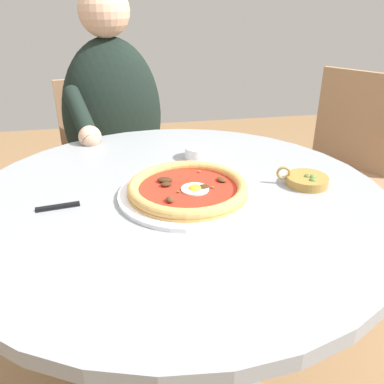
{
  "coord_description": "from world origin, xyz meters",
  "views": [
    {
      "loc": [
        -0.12,
        -0.83,
        1.18
      ],
      "look_at": [
        0.04,
        -0.0,
        0.76
      ],
      "focal_mm": 38.33,
      "sensor_mm": 36.0,
      "label": 1
    }
  ],
  "objects_px": {
    "olive_pan": "(307,180)",
    "pizza_on_plate": "(188,190)",
    "steak_knife": "(45,209)",
    "ramekin_capers": "(198,152)",
    "dining_table": "(178,261)",
    "diner_person": "(117,166)",
    "cafe_chair_spare_near": "(343,160)",
    "cafe_chair_diner": "(111,158)"
  },
  "relations": [
    {
      "from": "olive_pan",
      "to": "cafe_chair_diner",
      "type": "bearing_deg",
      "value": 119.17
    },
    {
      "from": "steak_knife",
      "to": "cafe_chair_spare_near",
      "type": "xyz_separation_m",
      "value": [
        1.09,
        0.66,
        -0.23
      ]
    },
    {
      "from": "steak_knife",
      "to": "pizza_on_plate",
      "type": "bearing_deg",
      "value": 1.88
    },
    {
      "from": "steak_knife",
      "to": "cafe_chair_spare_near",
      "type": "relative_size",
      "value": 0.23
    },
    {
      "from": "diner_person",
      "to": "cafe_chair_spare_near",
      "type": "height_order",
      "value": "diner_person"
    },
    {
      "from": "ramekin_capers",
      "to": "cafe_chair_diner",
      "type": "height_order",
      "value": "cafe_chair_diner"
    },
    {
      "from": "cafe_chair_diner",
      "to": "ramekin_capers",
      "type": "bearing_deg",
      "value": -68.51
    },
    {
      "from": "olive_pan",
      "to": "cafe_chair_diner",
      "type": "relative_size",
      "value": 0.15
    },
    {
      "from": "cafe_chair_spare_near",
      "to": "dining_table",
      "type": "bearing_deg",
      "value": -141.59
    },
    {
      "from": "dining_table",
      "to": "olive_pan",
      "type": "bearing_deg",
      "value": -0.41
    },
    {
      "from": "ramekin_capers",
      "to": "diner_person",
      "type": "height_order",
      "value": "diner_person"
    },
    {
      "from": "cafe_chair_spare_near",
      "to": "diner_person",
      "type": "bearing_deg",
      "value": 174.97
    },
    {
      "from": "ramekin_capers",
      "to": "diner_person",
      "type": "bearing_deg",
      "value": 114.37
    },
    {
      "from": "pizza_on_plate",
      "to": "steak_knife",
      "type": "relative_size",
      "value": 1.58
    },
    {
      "from": "olive_pan",
      "to": "cafe_chair_diner",
      "type": "xyz_separation_m",
      "value": [
        -0.48,
        0.86,
        -0.25
      ]
    },
    {
      "from": "olive_pan",
      "to": "dining_table",
      "type": "bearing_deg",
      "value": 179.59
    },
    {
      "from": "ramekin_capers",
      "to": "cafe_chair_spare_near",
      "type": "height_order",
      "value": "cafe_chair_spare_near"
    },
    {
      "from": "cafe_chair_diner",
      "to": "cafe_chair_spare_near",
      "type": "bearing_deg",
      "value": -12.94
    },
    {
      "from": "dining_table",
      "to": "steak_knife",
      "type": "height_order",
      "value": "steak_knife"
    },
    {
      "from": "pizza_on_plate",
      "to": "steak_knife",
      "type": "bearing_deg",
      "value": -178.12
    },
    {
      "from": "ramekin_capers",
      "to": "steak_knife",
      "type": "bearing_deg",
      "value": -148.52
    },
    {
      "from": "ramekin_capers",
      "to": "diner_person",
      "type": "distance_m",
      "value": 0.61
    },
    {
      "from": "cafe_chair_diner",
      "to": "cafe_chair_spare_near",
      "type": "relative_size",
      "value": 0.96
    },
    {
      "from": "pizza_on_plate",
      "to": "cafe_chair_diner",
      "type": "relative_size",
      "value": 0.38
    },
    {
      "from": "ramekin_capers",
      "to": "cafe_chair_diner",
      "type": "bearing_deg",
      "value": 111.49
    },
    {
      "from": "dining_table",
      "to": "diner_person",
      "type": "bearing_deg",
      "value": 100.91
    },
    {
      "from": "ramekin_capers",
      "to": "olive_pan",
      "type": "distance_m",
      "value": 0.31
    },
    {
      "from": "dining_table",
      "to": "pizza_on_plate",
      "type": "relative_size",
      "value": 3.08
    },
    {
      "from": "dining_table",
      "to": "steak_knife",
      "type": "distance_m",
      "value": 0.34
    },
    {
      "from": "ramekin_capers",
      "to": "diner_person",
      "type": "xyz_separation_m",
      "value": [
        -0.23,
        0.51,
        -0.24
      ]
    },
    {
      "from": "pizza_on_plate",
      "to": "cafe_chair_spare_near",
      "type": "height_order",
      "value": "cafe_chair_spare_near"
    },
    {
      "from": "diner_person",
      "to": "cafe_chair_diner",
      "type": "xyz_separation_m",
      "value": [
        -0.02,
        0.14,
        -0.02
      ]
    },
    {
      "from": "pizza_on_plate",
      "to": "dining_table",
      "type": "bearing_deg",
      "value": 159.54
    },
    {
      "from": "steak_knife",
      "to": "olive_pan",
      "type": "height_order",
      "value": "olive_pan"
    },
    {
      "from": "olive_pan",
      "to": "pizza_on_plate",
      "type": "bearing_deg",
      "value": -178.65
    },
    {
      "from": "dining_table",
      "to": "olive_pan",
      "type": "height_order",
      "value": "olive_pan"
    },
    {
      "from": "steak_knife",
      "to": "ramekin_capers",
      "type": "xyz_separation_m",
      "value": [
        0.38,
        0.23,
        0.02
      ]
    },
    {
      "from": "dining_table",
      "to": "steak_knife",
      "type": "xyz_separation_m",
      "value": [
        -0.29,
        -0.02,
        0.19
      ]
    },
    {
      "from": "ramekin_capers",
      "to": "cafe_chair_spare_near",
      "type": "bearing_deg",
      "value": 30.78
    },
    {
      "from": "dining_table",
      "to": "cafe_chair_spare_near",
      "type": "relative_size",
      "value": 1.12
    },
    {
      "from": "ramekin_capers",
      "to": "cafe_chair_spare_near",
      "type": "distance_m",
      "value": 0.87
    },
    {
      "from": "ramekin_capers",
      "to": "cafe_chair_diner",
      "type": "xyz_separation_m",
      "value": [
        -0.25,
        0.65,
        -0.25
      ]
    }
  ]
}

